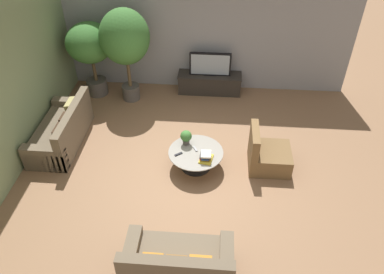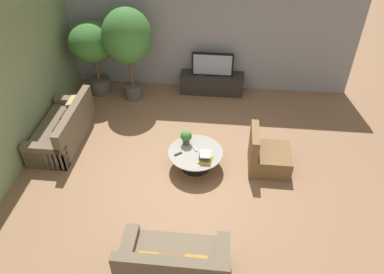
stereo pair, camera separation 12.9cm
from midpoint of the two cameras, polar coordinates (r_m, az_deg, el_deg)
ground_plane at (r=7.38m, az=-1.45°, el=-5.05°), size 24.00×24.00×0.00m
back_wall_stone at (r=9.29m, az=0.47°, el=15.98°), size 7.40×0.12×3.00m
side_wall_left at (r=7.62m, az=-26.83°, el=6.07°), size 0.12×7.40×3.00m
media_console at (r=9.55m, az=2.30°, el=8.25°), size 1.58×0.50×0.49m
television at (r=9.30m, az=2.38°, el=11.01°), size 1.01×0.13×0.58m
coffee_table at (r=7.27m, az=0.07°, el=-2.94°), size 1.06×1.06×0.38m
couch_by_wall at (r=8.33m, az=-19.58°, el=0.83°), size 0.84×1.86×0.84m
couch_near_entry at (r=5.72m, az=-2.79°, el=-18.92°), size 1.58×0.84×0.84m
armchair_wicker at (r=7.42m, az=10.86°, el=-2.74°), size 0.80×0.76×0.86m
potted_palm_tall at (r=9.32m, az=-15.66°, el=13.16°), size 1.10×1.10×1.84m
potted_palm_corner at (r=8.80m, az=-10.63°, el=14.43°), size 1.14×1.14×2.26m
potted_plant_tabletop at (r=7.27m, az=-1.42°, el=0.03°), size 0.23×0.23×0.31m
book_stack at (r=6.99m, az=1.57°, el=-2.99°), size 0.28×0.33×0.15m
remote_black at (r=7.14m, az=-2.59°, el=-2.63°), size 0.15×0.13×0.02m
remote_silver at (r=7.25m, az=-0.02°, el=-1.80°), size 0.11×0.16×0.02m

